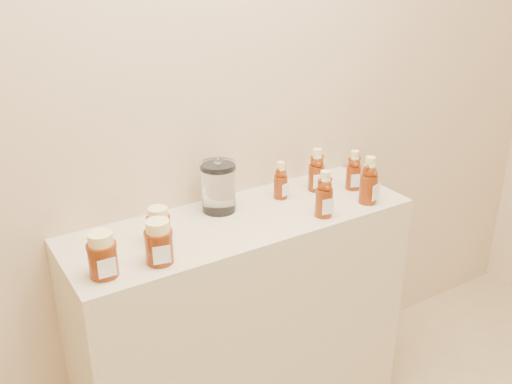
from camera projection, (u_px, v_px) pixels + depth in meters
wall_back at (210, 75)px, 1.89m from camera, size 3.50×0.02×2.70m
display_table at (243, 328)px, 2.10m from camera, size 1.20×0.40×0.90m
bear_bottle_back_left at (281, 178)px, 2.04m from camera, size 0.06×0.06×0.16m
bear_bottle_back_mid at (317, 167)px, 2.10m from camera, size 0.08×0.08×0.18m
bear_bottle_back_right at (354, 168)px, 2.12m from camera, size 0.07×0.07×0.17m
bear_bottle_front_left at (324, 191)px, 1.90m from camera, size 0.07×0.07×0.18m
bear_bottle_front_right at (369, 177)px, 2.00m from camera, size 0.08×0.08×0.20m
honey_jar_left at (102, 255)px, 1.57m from camera, size 0.09×0.09×0.13m
honey_jar_back at (159, 225)px, 1.74m from camera, size 0.09×0.09×0.12m
honey_jar_front at (159, 242)px, 1.63m from camera, size 0.10×0.10×0.13m
glass_canister at (218, 185)px, 1.94m from camera, size 0.16×0.16×0.19m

